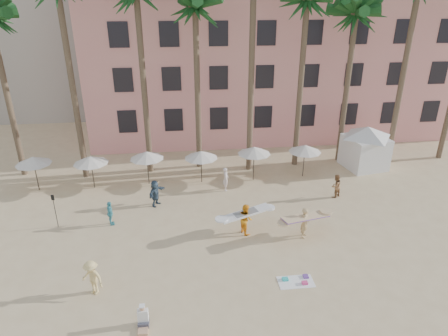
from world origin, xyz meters
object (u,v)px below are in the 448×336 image
pink_hotel (270,49)px  cabana (366,143)px  carrier_white (246,218)px  carrier_yellow (305,221)px

pink_hotel → cabana: (5.47, -12.19, -5.93)m
cabana → carrier_white: size_ratio=1.61×
carrier_yellow → carrier_white: size_ratio=0.95×
pink_hotel → carrier_white: size_ratio=10.72×
pink_hotel → carrier_white: pink_hotel is taller
pink_hotel → cabana: 14.62m
pink_hotel → carrier_yellow: (-2.39, -21.61, -6.94)m
pink_hotel → carrier_yellow: bearing=-96.3°
cabana → pink_hotel: bearing=114.2°
carrier_yellow → carrier_white: 3.52m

